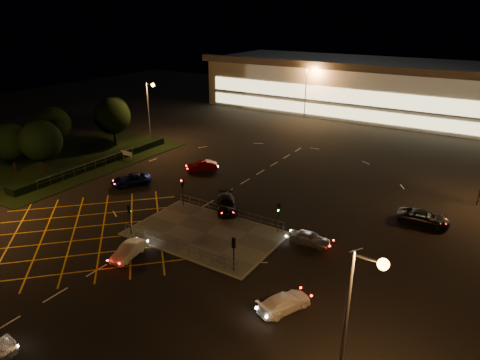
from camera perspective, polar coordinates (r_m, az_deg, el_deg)
The scene contains 24 objects.
ground at distance 45.07m, azimuth -5.21°, elevation -5.50°, with size 180.00×180.00×0.00m, color black.
pedestrian_island at distance 42.56m, azimuth -4.69°, elevation -7.13°, with size 14.00×9.00×0.12m, color #4C4944.
grass_verge at distance 67.94m, azimuth -21.20°, elevation 2.62°, with size 18.00×30.00×0.08m, color black.
hedge at distance 63.99m, azimuth -18.52°, elevation 2.28°, with size 2.00×26.00×1.00m, color black.
supermarket at distance 97.94m, azimuth 17.62°, elevation 11.75°, with size 72.00×26.50×10.50m.
streetlight_se at distance 22.85m, azimuth 15.16°, elevation -16.84°, with size 1.78×0.56×10.03m.
streetlight_nw at distance 70.63m, azimuth -11.92°, elevation 9.81°, with size 1.78×0.56×10.03m.
streetlight_far_left at distance 87.79m, azimuth 9.04°, elevation 12.26°, with size 1.78×0.56×10.03m.
signal_sw at distance 42.56m, azimuth -14.54°, elevation -4.32°, with size 0.28×0.30×3.15m.
signal_se at distance 35.57m, azimuth -0.84°, elevation -9.01°, with size 0.28×0.30×3.15m.
signal_nw at distance 47.79m, azimuth -7.69°, elevation -0.85°, with size 0.28×0.30×3.15m.
signal_ne at distance 41.68m, azimuth 5.18°, elevation -4.24°, with size 0.28×0.30×3.15m.
tree_a at distance 64.32m, azimuth -28.41°, elevation 4.45°, with size 5.04×5.04×6.86m.
tree_b at distance 69.91m, azimuth -23.71°, elevation 6.71°, with size 5.40×5.40×7.35m.
tree_c at distance 71.45m, azimuth -16.65°, elevation 8.18°, with size 5.76×5.76×7.84m.
tree_d at distance 79.92m, azimuth -16.28°, elevation 8.89°, with size 4.68×4.68×6.37m.
tree_e at distance 61.86m, azimuth -25.00°, elevation 4.74°, with size 5.40×5.40×7.35m.
car_queue_white at distance 39.77m, azimuth -14.65°, elevation -9.11°, with size 1.34×3.84×1.26m, color silver.
car_left_blue at distance 55.50m, azimuth -14.33°, elevation 0.02°, with size 2.26×4.90×1.36m, color #0D1750.
car_far_dkgrey at distance 46.96m, azimuth -1.82°, elevation -3.27°, with size 2.03×5.00×1.45m, color black.
car_right_silver at distance 40.91m, azimuth 9.26°, elevation -7.67°, with size 1.57×3.91×1.33m, color silver.
car_circ_red at distance 58.81m, azimuth -5.08°, elevation 1.88°, with size 1.46×4.20×1.38m, color maroon.
car_east_grey at distance 47.93m, azimuth 23.26°, elevation -4.63°, with size 2.37×5.15×1.43m, color black.
car_approach_white at distance 32.72m, azimuth 5.92°, elevation -15.90°, with size 1.74×4.29×1.25m, color white.
Camera 1 is at (24.78, -31.58, 20.50)m, focal length 32.00 mm.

